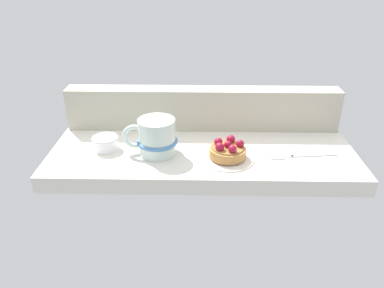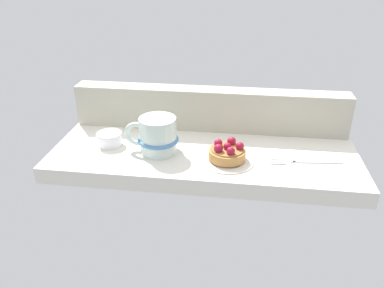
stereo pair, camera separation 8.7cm
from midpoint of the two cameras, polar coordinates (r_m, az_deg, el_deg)
ground_plane at (r=93.48cm, az=-1.07°, el=-1.66°), size 73.97×30.05×3.92cm
window_rail_back at (r=101.25cm, az=-0.85°, el=5.39°), size 72.49×5.82×11.13cm
dessert_plate at (r=87.52cm, az=2.55°, el=-2.14°), size 12.75×12.75×0.63cm
raspberry_tart at (r=86.61cm, az=2.58°, el=-1.01°), size 8.52×8.52×4.22cm
coffee_mug at (r=88.93cm, az=-8.34°, el=0.94°), size 13.22×9.87×8.75cm
dessert_fork at (r=91.00cm, az=13.87°, el=-1.75°), size 16.63×3.19×0.60cm
sugar_bowl at (r=94.47cm, az=-15.63°, el=0.16°), size 6.45×6.45×3.31cm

